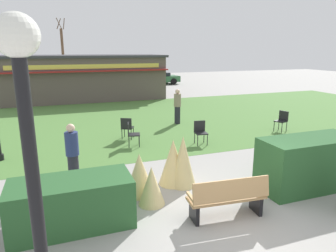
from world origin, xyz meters
TOP-DOWN VIEW (x-y plane):
  - ground_plane at (0.00, 0.00)m, footprint 80.00×80.00m
  - lawn_patch at (0.00, 10.32)m, footprint 36.00×12.00m
  - park_bench at (0.04, 0.43)m, footprint 1.74×0.66m
  - hedge_left at (-3.09, 1.25)m, footprint 2.41×1.10m
  - hedge_right at (2.79, 1.04)m, footprint 2.63×1.10m
  - ornamental_grass_behind_left at (-0.22, 2.29)m, footprint 0.70×0.70m
  - ornamental_grass_behind_right at (-1.43, 2.18)m, footprint 0.75×0.75m
  - ornamental_grass_behind_center at (-1.30, 1.58)m, footprint 0.63×0.63m
  - ornamental_grass_behind_far at (-0.42, 2.48)m, footprint 0.77×0.77m
  - lamppost_near at (-3.46, -2.00)m, footprint 0.36×0.36m
  - food_kiosk at (-1.16, 18.29)m, footprint 11.21×4.65m
  - cafe_chair_west at (-0.69, 6.10)m, footprint 0.53×0.53m
  - cafe_chair_east at (-0.64, 7.08)m, footprint 0.59×0.59m
  - cafe_chair_center at (1.85, 5.48)m, footprint 0.49×0.49m
  - cafe_chair_north at (6.10, 6.00)m, footprint 0.56×0.56m
  - person_strolling at (-2.93, 3.29)m, footprint 0.34×0.34m
  - person_standing at (2.25, 8.86)m, footprint 0.34×0.34m
  - parked_car_west_slot at (-3.67, 25.58)m, footprint 4.30×2.25m
  - parked_car_center_slot at (1.18, 25.58)m, footprint 4.26×2.17m
  - parked_car_east_slot at (6.79, 25.58)m, footprint 4.33×2.32m
  - tree_right_bg at (-2.16, 31.09)m, footprint 0.91×0.96m

SIDE VIEW (x-z plane):
  - ground_plane at x=0.00m, z-range 0.00..0.00m
  - lawn_patch at x=0.00m, z-range 0.00..0.01m
  - ornamental_grass_behind_center at x=-1.30m, z-range 0.00..0.93m
  - park_bench at x=0.04m, z-range 0.01..0.96m
  - hedge_left at x=-3.09m, z-range 0.00..1.01m
  - cafe_chair_west at x=-0.69m, z-range 0.08..0.97m
  - cafe_chair_east at x=-0.64m, z-range 0.08..0.97m
  - cafe_chair_center at x=1.85m, z-range 0.08..0.97m
  - cafe_chair_north at x=6.10m, z-range 0.08..0.97m
  - ornamental_grass_behind_right at x=-1.43m, z-range 0.00..1.07m
  - ornamental_grass_behind_far at x=-0.42m, z-range 0.00..1.24m
  - parked_car_west_slot at x=-3.67m, z-range 0.04..1.24m
  - parked_car_center_slot at x=1.18m, z-range 0.04..1.24m
  - parked_car_east_slot at x=6.79m, z-range 0.04..1.24m
  - hedge_right at x=2.79m, z-range 0.00..1.35m
  - ornamental_grass_behind_left at x=-0.22m, z-range 0.00..1.37m
  - person_strolling at x=-2.93m, z-range 0.02..1.71m
  - person_standing at x=2.25m, z-range 0.02..1.71m
  - food_kiosk at x=-1.16m, z-range 0.01..3.14m
  - lamppost_near at x=-3.46m, z-range 0.51..4.34m
  - tree_right_bg at x=-2.16m, z-range -0.37..6.34m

